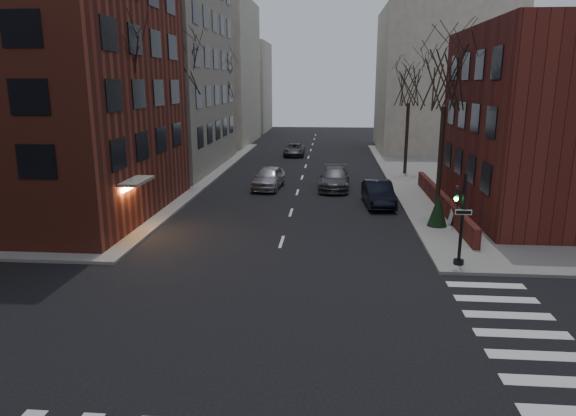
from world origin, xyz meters
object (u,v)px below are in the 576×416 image
object	(u,v)px
traffic_signal	(460,225)
streetlamp_near	(177,136)
tree_right_b	(410,85)
car_lane_gray	(335,179)
sandwich_board	(454,217)
tree_left_a	(115,69)
evergreen_shrub	(438,210)
tree_left_b	(181,67)
parked_sedan	(378,194)
tree_left_c	(221,80)
tree_right_a	(446,78)
car_lane_silver	(269,178)
streetlamp_far	(232,117)
car_lane_far	(294,150)

from	to	relation	value
traffic_signal	streetlamp_near	xyz separation A→B (m)	(-16.14, 13.01, 2.33)
tree_right_b	car_lane_gray	bearing A→B (deg)	-132.95
tree_right_b	sandwich_board	bearing A→B (deg)	-88.50
tree_left_a	streetlamp_near	size ratio (longest dim) A/B	1.63
evergreen_shrub	streetlamp_near	bearing A→B (deg)	157.32
tree_left_b	sandwich_board	xyz separation A→B (m)	(18.03, -10.53, -8.33)
tree_left_a	tree_right_b	world-z (taller)	tree_left_a
streetlamp_near	parked_sedan	size ratio (longest dim) A/B	1.30
tree_left_c	tree_right_a	distance (m)	28.17
tree_left_c	tree_right_a	world-z (taller)	same
tree_left_a	parked_sedan	size ratio (longest dim) A/B	2.13
car_lane_silver	tree_left_a	bearing A→B (deg)	-115.15
tree_right_a	streetlamp_far	bearing A→B (deg)	125.31
car_lane_silver	tree_right_b	bearing A→B (deg)	36.62
tree_left_b	sandwich_board	world-z (taller)	tree_left_b
tree_left_c	tree_right_b	bearing A→B (deg)	-24.44
streetlamp_far	car_lane_silver	world-z (taller)	streetlamp_far
traffic_signal	tree_right_a	bearing A→B (deg)	84.53
tree_right_b	evergreen_shrub	distance (m)	18.11
tree_right_b	streetlamp_far	xyz separation A→B (m)	(-17.00, 10.00, -3.35)
tree_left_b	streetlamp_near	xyz separation A→B (m)	(0.60, -4.00, -4.68)
car_lane_silver	tree_right_a	bearing A→B (deg)	-28.05
tree_right_b	streetlamp_near	size ratio (longest dim) A/B	1.46
parked_sedan	sandwich_board	world-z (taller)	parked_sedan
tree_left_c	parked_sedan	bearing A→B (deg)	-53.96
tree_left_c	car_lane_silver	bearing A→B (deg)	-66.12
streetlamp_far	car_lane_silver	bearing A→B (deg)	-70.49
evergreen_shrub	parked_sedan	bearing A→B (deg)	117.84
sandwich_board	evergreen_shrub	bearing A→B (deg)	-165.55
traffic_signal	tree_left_b	xyz separation A→B (m)	(-16.74, 17.01, 7.00)
parked_sedan	car_lane_silver	xyz separation A→B (m)	(-7.76, 4.89, 0.03)
car_lane_far	evergreen_shrub	world-z (taller)	evergreen_shrub
streetlamp_near	evergreen_shrub	size ratio (longest dim) A/B	3.55
tree_left_a	car_lane_gray	xyz separation A→B (m)	(11.50, 11.44, -7.68)
tree_right_b	tree_left_b	bearing A→B (deg)	-161.18
streetlamp_far	parked_sedan	bearing A→B (deg)	-57.68
tree_left_b	tree_left_c	distance (m)	14.03
streetlamp_near	streetlamp_far	distance (m)	20.00
traffic_signal	car_lane_far	distance (m)	35.43
tree_right_b	car_lane_silver	bearing A→B (deg)	-148.48
tree_left_a	car_lane_gray	size ratio (longest dim) A/B	1.89
tree_right_a	streetlamp_far	size ratio (longest dim) A/B	1.55
tree_left_a	streetlamp_far	xyz separation A→B (m)	(0.60, 28.00, -4.23)
traffic_signal	tree_left_c	xyz separation A→B (m)	(-16.74, 31.01, 6.12)
tree_left_a	evergreen_shrub	distance (m)	18.64
car_lane_silver	car_lane_gray	distance (m)	4.96
tree_left_c	streetlamp_far	xyz separation A→B (m)	(0.60, 2.00, -3.79)
evergreen_shrub	sandwich_board	bearing A→B (deg)	19.64
tree_left_c	streetlamp_near	xyz separation A→B (m)	(0.60, -18.00, -3.79)
streetlamp_near	car_lane_silver	size ratio (longest dim) A/B	1.30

